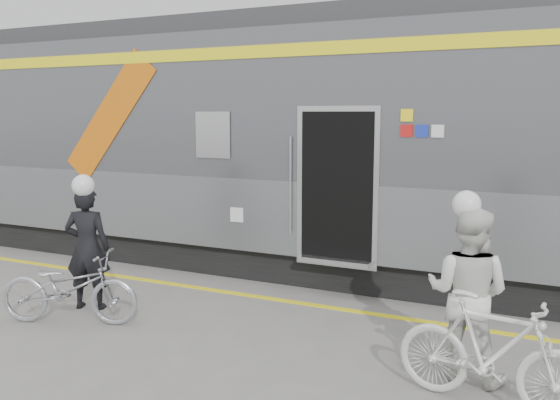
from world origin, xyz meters
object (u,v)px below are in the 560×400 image
Objects in this scene: man at (87,248)px; bicycle_right at (492,352)px; bicycle_left at (69,288)px; woman at (468,294)px.

bicycle_right is at bearing 153.26° from man.
bicycle_left is 4.68m from woman.
bicycle_right is at bearing 127.49° from woman.
woman reaches higher than man.
man is at bearing -0.55° from bicycle_left.
woman is at bearing 37.49° from bicycle_right.
woman is 0.99× the size of bicycle_right.
woman is at bearing -103.86° from bicycle_left.
woman reaches higher than bicycle_left.
bicycle_right is (5.13, -0.56, -0.31)m from man.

